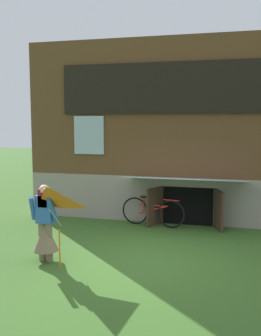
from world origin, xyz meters
The scene contains 5 objects.
ground_plane centered at (0.00, 0.00, 0.00)m, with size 60.00×60.00×0.00m, color #386023.
log_house centered at (0.00, 5.35, 2.58)m, with size 8.38×5.83×5.15m.
person centered at (-1.98, -0.60, 0.67)m, with size 0.61×0.52×1.59m.
kite centered at (-1.67, -1.12, 1.27)m, with size 0.89×0.90×1.55m.
bicycle_red centered at (-0.37, 2.61, 0.40)m, with size 1.79×0.29×0.82m.
Camera 1 is at (1.64, -7.69, 2.87)m, focal length 41.80 mm.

